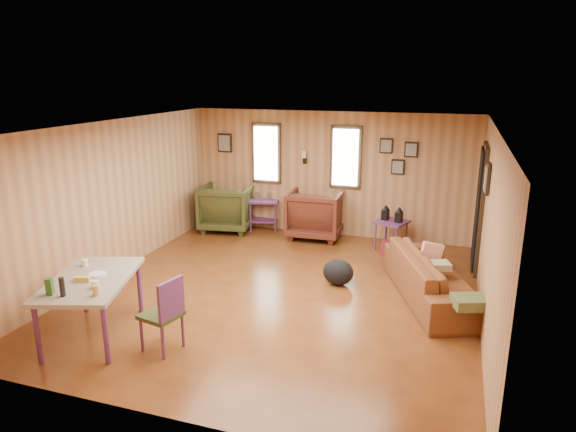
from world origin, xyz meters
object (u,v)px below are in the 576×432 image
Objects in this scene: end_table at (264,208)px; side_table at (392,220)px; recliner_green at (227,205)px; sofa at (436,269)px; dining_table at (90,284)px; recliner_brown at (316,212)px.

side_table is at bearing -10.26° from end_table.
sofa is at bearing 143.67° from recliner_green.
recliner_green is 4.54m from dining_table.
recliner_brown reaches higher than sofa.
recliner_brown is 0.62× the size of dining_table.
end_table is 2.68m from side_table.
sofa is 2.14m from side_table.
side_table reaches higher than end_table.
dining_table is at bearing 84.86° from recliner_green.
side_table is (3.32, -0.17, 0.05)m from recliner_green.
sofa is at bearing -34.87° from end_table.
end_table is at bearing 68.19° from dining_table.
recliner_green is at bearing 177.04° from side_table.
end_table is at bearing 169.74° from side_table.
recliner_brown is at bearing 54.34° from dining_table.
recliner_green is (-4.18, 2.13, 0.07)m from sofa.
recliner_brown is 1.84m from recliner_green.
dining_table is (-1.50, -4.61, 0.17)m from recliner_brown.
recliner_green is 0.61× the size of dining_table.
end_table is at bearing -13.35° from recliner_brown.
recliner_brown is 1.35× the size of end_table.
end_table is (0.68, 0.30, -0.08)m from recliner_green.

